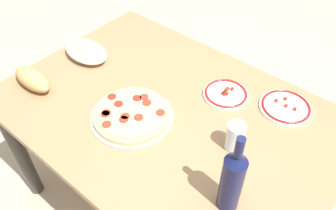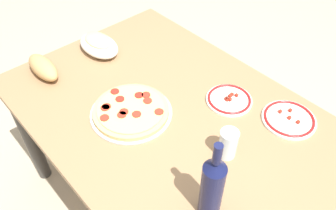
{
  "view_description": "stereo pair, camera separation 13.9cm",
  "coord_description": "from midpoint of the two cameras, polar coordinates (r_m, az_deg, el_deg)",
  "views": [
    {
      "loc": [
        -0.64,
        0.76,
        1.73
      ],
      "look_at": [
        0.0,
        0.0,
        0.76
      ],
      "focal_mm": 37.1,
      "sensor_mm": 36.0,
      "label": 1
    },
    {
      "loc": [
        -0.74,
        0.66,
        1.73
      ],
      "look_at": [
        0.0,
        0.0,
        0.76
      ],
      "focal_mm": 37.1,
      "sensor_mm": 36.0,
      "label": 2
    }
  ],
  "objects": [
    {
      "name": "bread_loaf",
      "position": [
        1.63,
        -23.73,
        3.8
      ],
      "size": [
        0.21,
        0.09,
        0.08
      ],
      "primitive_type": "ellipsoid",
      "color": "tan",
      "rests_on": "dining_table"
    },
    {
      "name": "dining_table",
      "position": [
        1.49,
        -2.67,
        -3.92
      ],
      "size": [
        1.37,
        0.96,
        0.73
      ],
      "color": "#93704C",
      "rests_on": "ground"
    },
    {
      "name": "wine_bottle",
      "position": [
        1.05,
        6.69,
        -12.39
      ],
      "size": [
        0.07,
        0.07,
        0.32
      ],
      "color": "#141942",
      "rests_on": "dining_table"
    },
    {
      "name": "pepperoni_pizza",
      "position": [
        1.39,
        -8.87,
        -1.7
      ],
      "size": [
        0.33,
        0.33,
        0.03
      ],
      "color": "#B7B7BC",
      "rests_on": "dining_table"
    },
    {
      "name": "side_plate_near",
      "position": [
        1.47,
        16.25,
        -0.42
      ],
      "size": [
        0.21,
        0.21,
        0.02
      ],
      "color": "white",
      "rests_on": "dining_table"
    },
    {
      "name": "side_plate_far",
      "position": [
        1.48,
        6.84,
        1.72
      ],
      "size": [
        0.19,
        0.19,
        0.02
      ],
      "color": "white",
      "rests_on": "dining_table"
    },
    {
      "name": "baked_pasta_dish",
      "position": [
        1.72,
        -15.64,
        8.53
      ],
      "size": [
        0.24,
        0.15,
        0.08
      ],
      "color": "white",
      "rests_on": "dining_table"
    },
    {
      "name": "ground_plane",
      "position": [
        2.0,
        -2.07,
        -15.74
      ],
      "size": [
        8.0,
        8.0,
        0.0
      ],
      "primitive_type": "plane",
      "color": "tan",
      "rests_on": "ground"
    },
    {
      "name": "water_glass",
      "position": [
        1.25,
        7.84,
        -5.35
      ],
      "size": [
        0.07,
        0.07,
        0.12
      ],
      "primitive_type": "cylinder",
      "color": "silver",
      "rests_on": "dining_table"
    }
  ]
}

